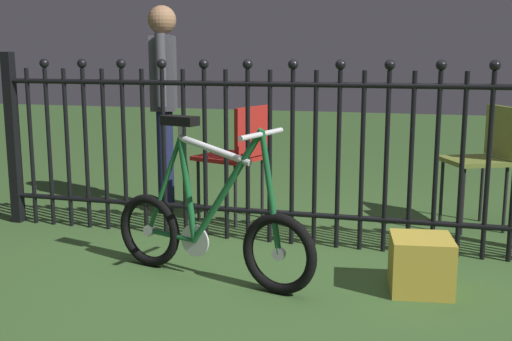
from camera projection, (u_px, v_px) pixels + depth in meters
name	position (u px, v px, depth m)	size (l,w,h in m)	color
ground_plane	(277.00, 277.00, 3.44)	(20.00, 20.00, 0.00)	#365728
iron_fence	(289.00, 149.00, 3.93)	(4.24, 0.07, 1.22)	black
bicycle	(210.00, 228.00, 3.36)	(1.23, 0.47, 0.88)	black
chair_olive	(485.00, 153.00, 4.32)	(0.52, 0.51, 0.85)	black
chair_red	(239.00, 150.00, 4.51)	(0.53, 0.53, 0.84)	black
person_visitor	(164.00, 91.00, 4.76)	(0.27, 0.46, 1.56)	#191E3F
display_crate	(421.00, 264.00, 3.21)	(0.30, 0.30, 0.29)	#B29933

